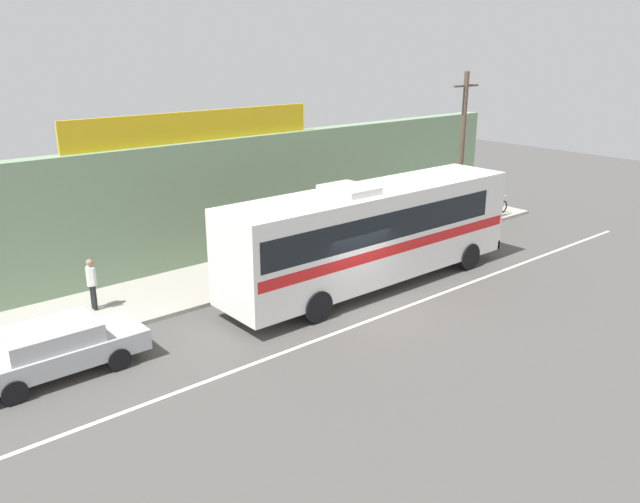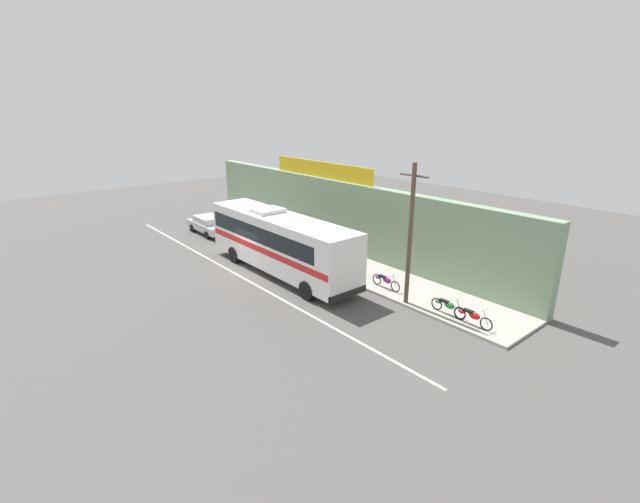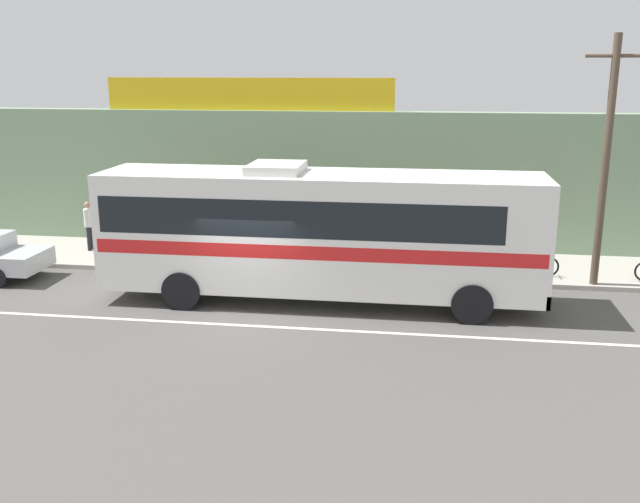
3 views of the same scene
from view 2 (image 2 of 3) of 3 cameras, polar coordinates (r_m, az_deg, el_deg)
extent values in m
plane|color=#4F4C49|center=(27.44, -9.48, -2.43)|extent=(70.00, 70.00, 0.00)
cube|color=#A8A399|center=(30.20, -1.00, -0.10)|extent=(30.00, 3.60, 0.14)
cube|color=gray|center=(30.90, 2.09, 4.82)|extent=(30.00, 0.70, 4.80)
cube|color=gold|center=(31.57, 0.14, 10.57)|extent=(10.07, 0.12, 1.10)
cube|color=silver|center=(27.08, -10.93, -2.80)|extent=(30.00, 0.14, 0.01)
cube|color=white|center=(26.09, -5.18, 1.27)|extent=(11.79, 2.49, 3.10)
cube|color=black|center=(26.31, -5.81, 2.65)|extent=(10.37, 2.51, 0.96)
cube|color=red|center=(26.18, -5.16, 0.65)|extent=(11.55, 2.51, 0.36)
cube|color=black|center=(21.61, 3.73, -1.07)|extent=(0.04, 2.24, 1.40)
cube|color=black|center=(22.29, 3.62, -5.48)|extent=(0.12, 2.49, 0.36)
cube|color=silver|center=(26.61, -6.75, 5.28)|extent=(1.40, 1.74, 0.24)
cylinder|color=black|center=(24.30, 2.61, -3.66)|extent=(1.04, 0.32, 1.04)
cylinder|color=black|center=(22.91, -1.68, -5.05)|extent=(1.04, 0.32, 1.04)
cylinder|color=black|center=(29.95, -7.17, 0.51)|extent=(1.04, 0.32, 1.04)
cylinder|color=black|center=(28.84, -11.02, -0.40)|extent=(1.04, 0.32, 1.04)
cube|color=#B7BABF|center=(35.85, -14.15, 3.21)|extent=(4.49, 1.74, 0.56)
cube|color=#B7BABF|center=(35.81, -14.29, 4.05)|extent=(2.34, 1.57, 0.48)
cube|color=black|center=(35.06, -13.66, 3.74)|extent=(0.21, 1.46, 0.34)
cylinder|color=black|center=(35.15, -11.98, 2.57)|extent=(0.62, 0.20, 0.62)
cylinder|color=black|center=(34.45, -14.37, 2.07)|extent=(0.62, 0.20, 0.62)
cylinder|color=black|center=(37.40, -13.88, 3.38)|extent=(0.62, 0.20, 0.62)
cylinder|color=black|center=(36.75, -16.17, 2.92)|extent=(0.62, 0.20, 0.62)
cylinder|color=brown|center=(21.71, 11.58, 2.00)|extent=(0.22, 0.22, 7.01)
cylinder|color=brown|center=(21.10, 12.08, 9.58)|extent=(1.60, 0.10, 0.10)
torus|color=black|center=(21.01, 20.70, -8.78)|extent=(0.62, 0.06, 0.62)
torus|color=black|center=(21.60, 17.64, -7.69)|extent=(0.62, 0.06, 0.62)
cylinder|color=silver|center=(20.92, 20.60, -7.98)|extent=(0.34, 0.04, 0.65)
cylinder|color=silver|center=(20.83, 20.47, -7.11)|extent=(0.03, 0.56, 0.03)
ellipsoid|color=red|center=(21.19, 19.35, -7.85)|extent=(0.56, 0.22, 0.34)
cube|color=black|center=(21.28, 18.68, -7.31)|extent=(0.52, 0.20, 0.10)
ellipsoid|color=red|center=(21.51, 17.81, -7.40)|extent=(0.36, 0.14, 0.16)
torus|color=black|center=(23.88, 9.72, -4.50)|extent=(0.62, 0.06, 0.62)
torus|color=black|center=(24.69, 7.36, -3.60)|extent=(0.62, 0.06, 0.62)
cylinder|color=silver|center=(23.81, 9.61, -3.78)|extent=(0.34, 0.04, 0.65)
cylinder|color=silver|center=(23.76, 9.47, -3.00)|extent=(0.03, 0.56, 0.03)
ellipsoid|color=#991E8C|center=(24.17, 8.66, -3.70)|extent=(0.56, 0.22, 0.34)
cube|color=black|center=(24.32, 8.13, -3.23)|extent=(0.52, 0.20, 0.10)
ellipsoid|color=#991E8C|center=(24.61, 7.47, -3.34)|extent=(0.36, 0.14, 0.16)
torus|color=black|center=(21.67, 17.63, -7.59)|extent=(0.62, 0.06, 0.62)
torus|color=black|center=(22.30, 14.86, -6.57)|extent=(0.62, 0.06, 0.62)
cylinder|color=silver|center=(21.59, 17.53, -6.81)|extent=(0.34, 0.04, 0.65)
cylinder|color=silver|center=(21.50, 17.39, -5.95)|extent=(0.03, 0.56, 0.03)
ellipsoid|color=#237F38|center=(21.87, 16.40, -6.70)|extent=(0.56, 0.22, 0.34)
cube|color=black|center=(21.97, 15.79, -6.19)|extent=(0.52, 0.20, 0.10)
ellipsoid|color=#237F38|center=(22.21, 15.01, -6.29)|extent=(0.36, 0.14, 0.16)
cylinder|color=brown|center=(31.10, -2.86, 1.31)|extent=(0.13, 0.13, 0.76)
cylinder|color=brown|center=(31.00, -3.12, 1.25)|extent=(0.13, 0.13, 0.76)
cylinder|color=red|center=(30.86, -3.01, 2.46)|extent=(0.30, 0.30, 0.57)
sphere|color=#A37556|center=(30.75, -3.03, 3.22)|extent=(0.21, 0.21, 0.21)
cylinder|color=red|center=(30.97, -2.72, 2.58)|extent=(0.08, 0.08, 0.53)
cylinder|color=red|center=(30.74, -3.31, 2.45)|extent=(0.08, 0.08, 0.53)
cylinder|color=black|center=(35.51, -7.72, 3.37)|extent=(0.13, 0.13, 0.82)
cylinder|color=black|center=(35.42, -7.97, 3.32)|extent=(0.13, 0.13, 0.82)
cylinder|color=white|center=(35.28, -7.90, 4.47)|extent=(0.30, 0.30, 0.62)
sphere|color=#A37556|center=(35.18, -7.93, 5.18)|extent=(0.22, 0.22, 0.22)
cylinder|color=white|center=(35.38, -7.62, 4.57)|extent=(0.08, 0.08, 0.57)
cylinder|color=white|center=(35.18, -8.17, 4.47)|extent=(0.08, 0.08, 0.57)
cylinder|color=black|center=(39.71, -12.60, 4.70)|extent=(0.13, 0.13, 0.84)
cylinder|color=black|center=(39.63, -12.83, 4.65)|extent=(0.13, 0.13, 0.84)
cylinder|color=red|center=(39.51, -12.79, 5.70)|extent=(0.30, 0.30, 0.63)
sphere|color=tan|center=(39.42, -12.84, 6.35)|extent=(0.23, 0.23, 0.23)
cylinder|color=red|center=(39.59, -12.54, 5.79)|extent=(0.08, 0.08, 0.58)
cylinder|color=red|center=(39.42, -13.05, 5.70)|extent=(0.08, 0.08, 0.58)
camera|label=1|loc=(35.67, -42.30, 11.47)|focal=35.44mm
camera|label=3|loc=(18.70, -52.14, 0.89)|focal=39.91mm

